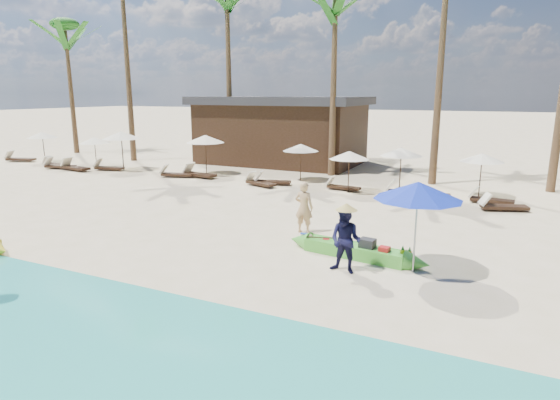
% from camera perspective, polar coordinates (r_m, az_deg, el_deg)
% --- Properties ---
extents(ground, '(240.00, 240.00, 0.00)m').
position_cam_1_polar(ground, '(12.54, -0.83, -8.23)').
color(ground, beige).
rests_on(ground, ground).
extents(wet_sand_strip, '(240.00, 4.50, 0.01)m').
position_cam_1_polar(wet_sand_strip, '(8.79, -16.17, -18.58)').
color(wet_sand_strip, tan).
rests_on(wet_sand_strip, ground).
extents(green_canoe, '(4.70, 1.00, 0.60)m').
position_cam_1_polar(green_canoe, '(13.40, 9.08, -6.06)').
color(green_canoe, green).
rests_on(green_canoe, ground).
extents(tourist, '(0.63, 0.41, 1.71)m').
position_cam_1_polar(tourist, '(15.35, 2.94, -0.92)').
color(tourist, tan).
rests_on(tourist, ground).
extents(vendor_green, '(0.90, 0.74, 1.71)m').
position_cam_1_polar(vendor_green, '(12.06, 7.99, -4.91)').
color(vendor_green, '#151438').
rests_on(vendor_green, ground).
extents(blue_umbrella, '(2.21, 2.21, 2.38)m').
position_cam_1_polar(blue_umbrella, '(12.14, 16.49, 1.09)').
color(blue_umbrella, '#99999E').
rests_on(blue_umbrella, ground).
extents(resort_parasol_0, '(1.95, 1.95, 2.01)m').
position_cam_1_polar(resort_parasol_0, '(35.04, -27.00, 7.08)').
color(resort_parasol_0, '#341F15').
rests_on(resort_parasol_0, ground).
extents(lounger_0_left, '(2.06, 1.19, 0.67)m').
position_cam_1_polar(lounger_0_left, '(36.22, -29.23, 4.45)').
color(lounger_0_left, '#341F15').
rests_on(lounger_0_left, ground).
extents(lounger_0_right, '(1.75, 0.68, 0.58)m').
position_cam_1_polar(lounger_0_right, '(32.69, -25.91, 4.00)').
color(lounger_0_right, '#341F15').
rests_on(lounger_0_right, ground).
extents(resort_parasol_1, '(1.86, 1.86, 1.92)m').
position_cam_1_polar(resort_parasol_1, '(30.69, -21.69, 6.78)').
color(resort_parasol_1, '#341F15').
rests_on(resort_parasol_1, ground).
extents(lounger_1_left, '(1.98, 1.10, 0.64)m').
position_cam_1_polar(lounger_1_left, '(31.61, -25.41, 3.83)').
color(lounger_1_left, '#341F15').
rests_on(lounger_1_left, ground).
extents(lounger_1_right, '(2.04, 0.79, 0.68)m').
position_cam_1_polar(lounger_1_right, '(30.52, -23.80, 3.72)').
color(lounger_1_right, '#341F15').
rests_on(lounger_1_right, ground).
extents(resort_parasol_2, '(2.25, 2.25, 2.32)m').
position_cam_1_polar(resort_parasol_2, '(29.46, -18.80, 7.49)').
color(resort_parasol_2, '#341F15').
rests_on(resort_parasol_2, ground).
extents(lounger_2_left, '(1.88, 0.95, 0.61)m').
position_cam_1_polar(lounger_2_left, '(29.84, -20.29, 3.79)').
color(lounger_2_left, '#341F15').
rests_on(lounger_2_left, ground).
extents(resort_parasol_3, '(2.17, 2.17, 2.24)m').
position_cam_1_polar(resort_parasol_3, '(26.68, -9.10, 7.36)').
color(resort_parasol_3, '#341F15').
rests_on(resort_parasol_3, ground).
extents(lounger_3_left, '(1.92, 1.08, 0.62)m').
position_cam_1_polar(lounger_3_left, '(26.36, -12.65, 3.18)').
color(lounger_3_left, '#341F15').
rests_on(lounger_3_left, ground).
extents(lounger_3_right, '(2.07, 0.90, 0.68)m').
position_cam_1_polar(lounger_3_right, '(26.03, -9.94, 3.22)').
color(lounger_3_right, '#341F15').
rests_on(lounger_3_right, ground).
extents(resort_parasol_4, '(1.89, 1.89, 1.95)m').
position_cam_1_polar(resort_parasol_4, '(24.46, 2.54, 6.41)').
color(resort_parasol_4, '#341F15').
rests_on(resort_parasol_4, ground).
extents(lounger_4_left, '(1.86, 1.08, 0.60)m').
position_cam_1_polar(lounger_4_left, '(23.31, -2.58, 2.22)').
color(lounger_4_left, '#341F15').
rests_on(lounger_4_left, ground).
extents(lounger_4_right, '(1.88, 1.01, 0.61)m').
position_cam_1_polar(lounger_4_right, '(23.59, -1.09, 2.36)').
color(lounger_4_right, '#341F15').
rests_on(lounger_4_right, ground).
extents(resort_parasol_5, '(1.87, 1.87, 1.92)m').
position_cam_1_polar(resort_parasol_5, '(21.81, 8.43, 5.43)').
color(resort_parasol_5, '#341F15').
rests_on(resort_parasol_5, ground).
extents(lounger_5_left, '(1.70, 0.68, 0.56)m').
position_cam_1_polar(lounger_5_left, '(22.50, 7.50, 1.69)').
color(lounger_5_left, '#341F15').
rests_on(lounger_5_left, ground).
extents(resort_parasol_6, '(2.00, 2.00, 2.05)m').
position_cam_1_polar(resort_parasol_6, '(22.57, 14.58, 5.71)').
color(resort_parasol_6, '#341F15').
rests_on(resort_parasol_6, ground).
extents(lounger_6_left, '(1.99, 0.97, 0.65)m').
position_cam_1_polar(lounger_6_left, '(21.45, 17.33, 0.74)').
color(lounger_6_left, '#341F15').
rests_on(lounger_6_left, ground).
extents(lounger_6_right, '(1.95, 0.79, 0.65)m').
position_cam_1_polar(lounger_6_right, '(21.76, 15.02, 1.05)').
color(lounger_6_right, '#341F15').
rests_on(lounger_6_right, ground).
extents(resort_parasol_7, '(1.91, 1.91, 1.96)m').
position_cam_1_polar(resort_parasol_7, '(22.32, 23.43, 4.77)').
color(resort_parasol_7, '#341F15').
rests_on(resort_parasol_7, ground).
extents(lounger_7_left, '(1.82, 0.67, 0.61)m').
position_cam_1_polar(lounger_7_left, '(21.44, 24.10, 0.14)').
color(lounger_7_left, '#341F15').
rests_on(lounger_7_left, ground).
extents(lounger_7_right, '(1.91, 1.14, 0.62)m').
position_cam_1_polar(lounger_7_right, '(20.31, 25.34, -0.61)').
color(lounger_7_right, '#341F15').
rests_on(lounger_7_right, ground).
extents(palm_0, '(2.08, 2.08, 9.90)m').
position_cam_1_polar(palm_0, '(39.69, -24.60, 16.98)').
color(palm_0, brown).
rests_on(palm_0, ground).
extents(palm_2, '(2.08, 2.08, 11.33)m').
position_cam_1_polar(palm_2, '(30.32, -6.45, 21.67)').
color(palm_2, brown).
rests_on(palm_2, ground).
extents(palm_3, '(2.08, 2.08, 10.52)m').
position_cam_1_polar(palm_3, '(26.50, 6.75, 21.63)').
color(palm_3, brown).
rests_on(palm_3, ground).
extents(pavilion_west, '(10.80, 6.60, 4.30)m').
position_cam_1_polar(pavilion_west, '(31.02, 0.15, 8.60)').
color(pavilion_west, '#341F15').
rests_on(pavilion_west, ground).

